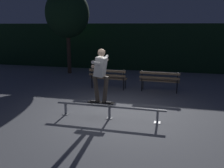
{
  "coord_description": "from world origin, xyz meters",
  "views": [
    {
      "loc": [
        1.8,
        -6.95,
        2.68
      ],
      "look_at": [
        -0.13,
        0.58,
        0.85
      ],
      "focal_mm": 40.26,
      "sensor_mm": 36.0,
      "label": 1
    }
  ],
  "objects": [
    {
      "name": "skateboard",
      "position": [
        -0.26,
        -0.22,
        0.46
      ],
      "size": [
        0.78,
        0.21,
        0.09
      ],
      "color": "black",
      "rests_on": "grind_rail"
    },
    {
      "name": "tree_far_left",
      "position": [
        -4.05,
        6.12,
        3.28
      ],
      "size": [
        2.38,
        2.38,
        4.6
      ],
      "color": "#3D2D23",
      "rests_on": "ground"
    },
    {
      "name": "park_bench_leftmost",
      "position": [
        -0.97,
        3.17,
        0.54
      ],
      "size": [
        1.61,
        0.47,
        0.88
      ],
      "color": "black",
      "rests_on": "ground"
    },
    {
      "name": "park_bench_left_center",
      "position": [
        1.2,
        3.17,
        0.54
      ],
      "size": [
        1.61,
        0.47,
        0.88
      ],
      "color": "black",
      "rests_on": "ground"
    },
    {
      "name": "ground_plane",
      "position": [
        0.0,
        0.0,
        0.0
      ],
      "size": [
        90.0,
        90.0,
        0.0
      ],
      "primitive_type": "plane",
      "color": "slate"
    },
    {
      "name": "grind_rail",
      "position": [
        0.0,
        -0.22,
        0.29
      ],
      "size": [
        3.27,
        0.18,
        0.39
      ],
      "color": "gray",
      "rests_on": "ground"
    },
    {
      "name": "skateboarder",
      "position": [
        -0.26,
        -0.22,
        1.4
      ],
      "size": [
        0.62,
        1.41,
        1.56
      ],
      "color": "black",
      "rests_on": "skateboard"
    },
    {
      "name": "hedge_backdrop",
      "position": [
        0.0,
        8.52,
        1.39
      ],
      "size": [
        24.0,
        1.2,
        2.77
      ],
      "primitive_type": "cube",
      "color": "black",
      "rests_on": "ground"
    }
  ]
}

